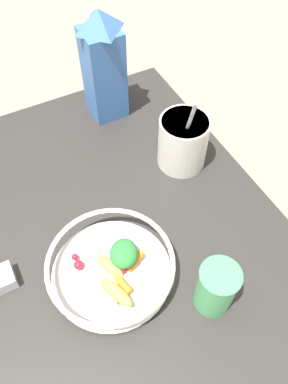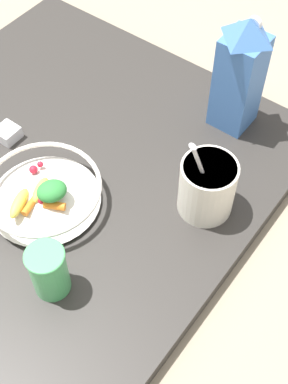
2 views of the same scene
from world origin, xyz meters
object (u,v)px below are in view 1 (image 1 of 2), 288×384
at_px(yogurt_tub, 183,140).
at_px(spice_jar, 2,279).
at_px(fruit_bowl, 111,267).
at_px(drinking_cup, 216,287).
at_px(milk_carton, 103,66).

relative_size(yogurt_tub, spice_jar, 4.69).
distance_m(fruit_bowl, drinking_cup, 0.20).
bearing_deg(drinking_cup, yogurt_tub, -111.42).
bearing_deg(milk_carton, spice_jar, 43.05).
relative_size(milk_carton, drinking_cup, 2.41).
bearing_deg(drinking_cup, milk_carton, -94.39).
xyz_separation_m(milk_carton, spice_jar, (0.39, 0.36, -0.13)).
height_order(yogurt_tub, spice_jar, yogurt_tub).
height_order(fruit_bowl, drinking_cup, drinking_cup).
bearing_deg(yogurt_tub, milk_carton, -71.20).
relative_size(yogurt_tub, drinking_cup, 1.93).
height_order(milk_carton, yogurt_tub, milk_carton).
height_order(fruit_bowl, yogurt_tub, yogurt_tub).
height_order(milk_carton, spice_jar, milk_carton).
bearing_deg(milk_carton, fruit_bowl, 66.92).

